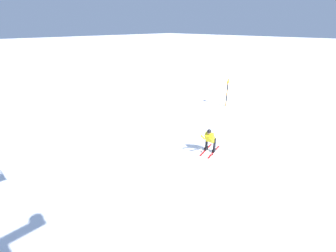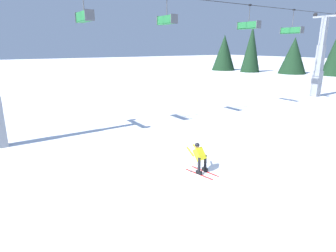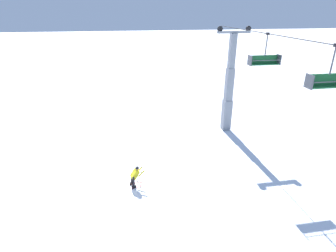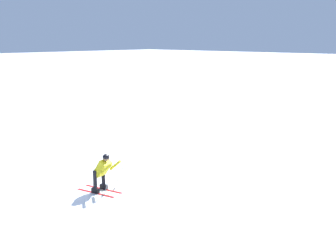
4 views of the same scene
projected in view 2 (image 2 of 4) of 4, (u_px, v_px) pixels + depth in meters
The scene contains 9 objects.
ground_plane at pixel (193, 179), 12.32m from camera, with size 260.00×260.00×0.00m, color white.
skier_carving_main at pixel (199, 156), 12.83m from camera, with size 0.93×1.66×1.50m.
lift_tower_far at pixel (319, 63), 31.52m from camera, with size 0.83×2.87×9.06m.
haul_cable at pixel (215, 1), 22.00m from camera, with size 0.05×0.05×37.34m, color black.
chairlift_seat_nearest at pixel (83, 17), 17.09m from camera, with size 0.61×2.07×2.01m.
chairlift_seat_second at pixel (166, 20), 20.12m from camera, with size 0.61×1.96×1.93m.
chairlift_seat_middle at pixel (248, 25), 24.47m from camera, with size 0.61×2.25×2.00m.
chairlift_seat_fourth at pixel (291, 30), 27.69m from camera, with size 0.61×2.29×2.26m.
tree_line_ridge at pixel (300, 53), 57.60m from camera, with size 20.56×37.88×9.80m.
Camera 2 is at (-6.97, -8.87, 5.57)m, focal length 30.37 mm.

